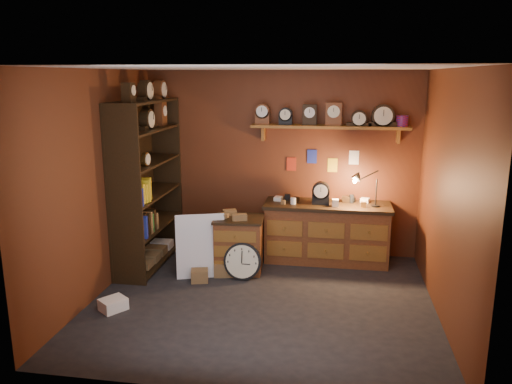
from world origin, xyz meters
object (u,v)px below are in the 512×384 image
object	(u,v)px
workbench	(327,229)
low_cabinet	(239,242)
shelving_unit	(145,177)
big_round_clock	(242,261)

from	to	relation	value
workbench	low_cabinet	world-z (taller)	workbench
shelving_unit	big_round_clock	world-z (taller)	shelving_unit
workbench	low_cabinet	distance (m)	1.31
low_cabinet	big_round_clock	distance (m)	0.35
shelving_unit	big_round_clock	bearing A→B (deg)	-14.29
low_cabinet	shelving_unit	bearing A→B (deg)	172.32
low_cabinet	big_round_clock	size ratio (longest dim) A/B	1.69
workbench	big_round_clock	bearing A→B (deg)	-141.16
shelving_unit	low_cabinet	size ratio (longest dim) A/B	3.06
big_round_clock	workbench	bearing A→B (deg)	38.84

